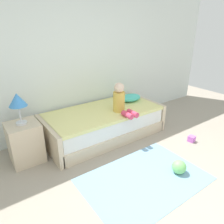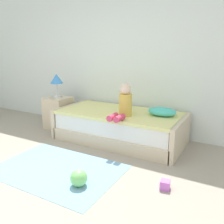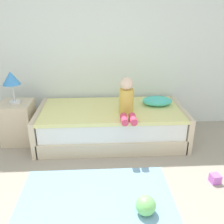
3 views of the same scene
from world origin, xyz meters
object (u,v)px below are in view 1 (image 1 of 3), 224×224
Objects in this scene: table_lamp at (18,101)px; pillow at (130,98)px; bed at (104,123)px; toy_ball at (179,167)px; toy_block at (192,139)px; nightstand at (25,142)px; child_figure at (121,101)px.

table_lamp is 2.07m from pillow.
bed is at bearing -1.51° from table_lamp.
toy_ball is (0.25, -1.47, -0.15)m from bed.
pillow is 1.34m from toy_block.
pillow is at bearing 8.26° from bed.
toy_block is at bearing -43.50° from bed.
toy_block is at bearing -23.98° from nightstand.
pillow is at bearing 110.37° from toy_block.
table_lamp reaches higher than toy_ball.
toy_block is (1.12, -1.06, -0.19)m from bed.
toy_ball is 1.90× the size of toy_block.
pillow is 2.25× the size of toy_ball.
child_figure reaches higher than toy_block.
bed is 10.80× the size of toy_ball.
table_lamp is at bearing 156.02° from toy_block.
bed is 4.14× the size of child_figure.
bed reaches higher than toy_ball.
bed is at bearing -1.51° from nightstand.
pillow is (0.69, 0.10, 0.32)m from bed.
table_lamp is 2.30× the size of toy_ball.
child_figure is 1.41m from toy_block.
bed is 4.80× the size of pillow.
bed is at bearing 136.50° from toy_block.
bed is 4.69× the size of table_lamp.
toy_ball is (1.60, -1.51, -0.84)m from table_lamp.
nightstand is at bearing -178.19° from pillow.
pillow is 1.70m from toy_ball.
toy_block is (2.47, -1.10, -0.25)m from nightstand.
child_figure is at bearing -146.35° from pillow.
table_lamp is at bearing -178.19° from pillow.
nightstand is 1.33× the size of table_lamp.
table_lamp reaches higher than bed.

